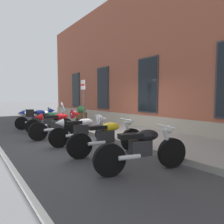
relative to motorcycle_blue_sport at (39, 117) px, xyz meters
The scene contains 12 objects.
ground_plane 3.78m from the motorcycle_blue_sport, 16.78° to the left, with size 140.00×140.00×0.00m, color #38383A.
sidewalk 4.37m from the motorcycle_blue_sport, 34.65° to the left, with size 28.01×2.79×0.15m, color gray.
lane_stripe 4.20m from the motorcycle_blue_sport, 30.69° to the right, with size 28.01×0.12×0.01m, color silver.
brick_pub_facade 8.95m from the motorcycle_blue_sport, 64.98° to the left, with size 22.01×7.70×7.06m.
motorcycle_blue_sport is the anchor object (origin of this frame).
motorcycle_green_touring 1.43m from the motorcycle_blue_sport, ahead, with size 0.82×1.97×1.33m.
motorcycle_red_sport 2.82m from the motorcycle_blue_sport, ahead, with size 0.62×2.16×1.07m.
motorcycle_white_sport 4.26m from the motorcycle_blue_sport, ahead, with size 0.66×2.15×0.99m.
motorcycle_yellow_naked 5.64m from the motorcycle_blue_sport, ahead, with size 0.66×2.19×0.94m.
motorcycle_black_naked 7.07m from the motorcycle_blue_sport, ahead, with size 0.81×2.05×0.95m.
parking_sign 2.50m from the motorcycle_blue_sport, 42.97° to the left, with size 0.36×0.07×2.22m.
barrel_planter 2.08m from the motorcycle_blue_sport, 53.69° to the left, with size 0.59×0.59×0.99m.
Camera 1 is at (6.32, -3.94, 1.54)m, focal length 31.60 mm.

